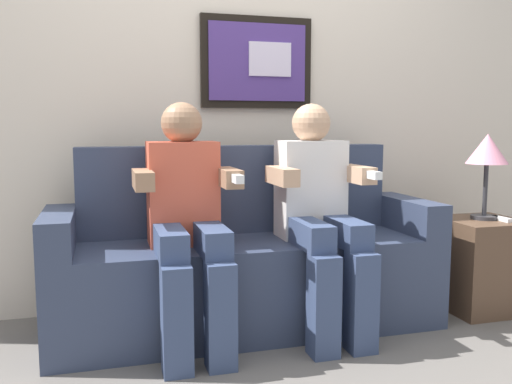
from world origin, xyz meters
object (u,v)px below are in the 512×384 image
person_on_left (187,215)px  person_on_right (320,209)px  side_table_right (481,264)px  table_lamp (487,153)px  couch (246,265)px  spare_remote_on_table (502,219)px

person_on_left → person_on_right: 0.64m
side_table_right → table_lamp: (0.01, 0.01, 0.61)m
side_table_right → couch: bearing=175.3°
side_table_right → spare_remote_on_table: (0.07, -0.07, 0.26)m
table_lamp → person_on_right: bearing=-176.1°
person_on_left → spare_remote_on_table: size_ratio=8.54×
table_lamp → person_on_left: bearing=-177.6°
person_on_right → table_lamp: 1.02m
couch → table_lamp: table_lamp is taller
side_table_right → table_lamp: table_lamp is taller
couch → table_lamp: 1.42m
person_on_right → side_table_right: bearing=3.6°
person_on_right → side_table_right: (0.98, 0.06, -0.36)m
couch → person_on_left: person_on_left is taller
person_on_right → spare_remote_on_table: 1.05m
couch → person_on_right: size_ratio=1.70×
spare_remote_on_table → couch: bearing=172.8°
person_on_left → side_table_right: (1.61, 0.06, -0.36)m
couch → side_table_right: bearing=-4.7°
person_on_right → person_on_left: bearing=180.0°
side_table_right → table_lamp: size_ratio=1.09×
side_table_right → table_lamp: 0.61m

